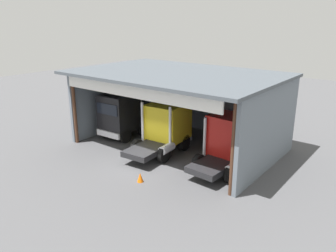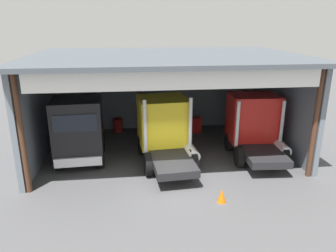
{
  "view_description": "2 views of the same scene",
  "coord_description": "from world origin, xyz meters",
  "px_view_note": "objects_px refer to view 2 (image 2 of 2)",
  "views": [
    {
      "loc": [
        13.45,
        -14.3,
        8.87
      ],
      "look_at": [
        0.0,
        3.0,
        1.82
      ],
      "focal_mm": 35.95,
      "sensor_mm": 36.0,
      "label": 1
    },
    {
      "loc": [
        -1.89,
        -12.93,
        6.98
      ],
      "look_at": [
        0.0,
        3.0,
        1.82
      ],
      "focal_mm": 34.58,
      "sensor_mm": 36.0,
      "label": 2
    }
  ],
  "objects_px": {
    "tool_cart": "(194,125)",
    "truck_black_center_right_bay": "(79,129)",
    "truck_red_yard_outside": "(255,125)",
    "traffic_cone": "(222,196)",
    "oil_drum": "(118,125)",
    "truck_yellow_left_bay": "(164,128)"
  },
  "relations": [
    {
      "from": "truck_black_center_right_bay",
      "to": "oil_drum",
      "type": "height_order",
      "value": "truck_black_center_right_bay"
    },
    {
      "from": "truck_black_center_right_bay",
      "to": "traffic_cone",
      "type": "distance_m",
      "value": 7.89
    },
    {
      "from": "truck_black_center_right_bay",
      "to": "traffic_cone",
      "type": "height_order",
      "value": "truck_black_center_right_bay"
    },
    {
      "from": "truck_red_yard_outside",
      "to": "oil_drum",
      "type": "height_order",
      "value": "truck_red_yard_outside"
    },
    {
      "from": "tool_cart",
      "to": "traffic_cone",
      "type": "distance_m",
      "value": 8.85
    },
    {
      "from": "truck_yellow_left_bay",
      "to": "oil_drum",
      "type": "relative_size",
      "value": 5.98
    },
    {
      "from": "oil_drum",
      "to": "traffic_cone",
      "type": "xyz_separation_m",
      "value": [
        4.42,
        -9.44,
        -0.18
      ]
    },
    {
      "from": "truck_black_center_right_bay",
      "to": "oil_drum",
      "type": "bearing_deg",
      "value": -113.22
    },
    {
      "from": "truck_black_center_right_bay",
      "to": "traffic_cone",
      "type": "bearing_deg",
      "value": 140.2
    },
    {
      "from": "truck_yellow_left_bay",
      "to": "oil_drum",
      "type": "distance_m",
      "value": 5.64
    },
    {
      "from": "truck_black_center_right_bay",
      "to": "tool_cart",
      "type": "distance_m",
      "value": 8.08
    },
    {
      "from": "truck_red_yard_outside",
      "to": "tool_cart",
      "type": "height_order",
      "value": "truck_red_yard_outside"
    },
    {
      "from": "tool_cart",
      "to": "truck_black_center_right_bay",
      "type": "bearing_deg",
      "value": -148.33
    },
    {
      "from": "truck_red_yard_outside",
      "to": "traffic_cone",
      "type": "xyz_separation_m",
      "value": [
        -3.04,
        -4.63,
        -1.44
      ]
    },
    {
      "from": "truck_yellow_left_bay",
      "to": "tool_cart",
      "type": "height_order",
      "value": "truck_yellow_left_bay"
    },
    {
      "from": "truck_red_yard_outside",
      "to": "truck_black_center_right_bay",
      "type": "bearing_deg",
      "value": -176.64
    },
    {
      "from": "truck_yellow_left_bay",
      "to": "truck_red_yard_outside",
      "type": "height_order",
      "value": "truck_yellow_left_bay"
    },
    {
      "from": "truck_black_center_right_bay",
      "to": "truck_yellow_left_bay",
      "type": "height_order",
      "value": "truck_yellow_left_bay"
    },
    {
      "from": "truck_red_yard_outside",
      "to": "tool_cart",
      "type": "distance_m",
      "value": 5.02
    },
    {
      "from": "truck_black_center_right_bay",
      "to": "tool_cart",
      "type": "relative_size",
      "value": 4.52
    },
    {
      "from": "tool_cart",
      "to": "traffic_cone",
      "type": "xyz_separation_m",
      "value": [
        -0.59,
        -8.83,
        -0.22
      ]
    },
    {
      "from": "truck_yellow_left_bay",
      "to": "tool_cart",
      "type": "distance_m",
      "value": 5.04
    }
  ]
}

